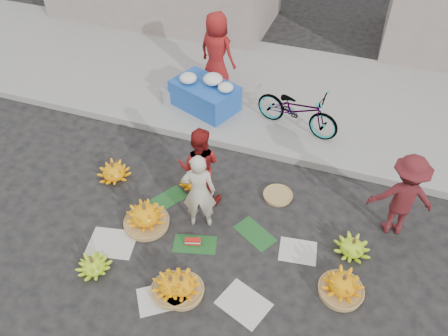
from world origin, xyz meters
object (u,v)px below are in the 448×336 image
(banana_bunch_4, at_px, (342,285))
(bicycle, at_px, (297,109))
(banana_bunch_0, at_px, (146,216))
(vendor_cream, at_px, (199,192))
(flower_table, at_px, (205,94))

(banana_bunch_4, bearing_deg, bicycle, 112.91)
(banana_bunch_0, height_order, banana_bunch_4, banana_bunch_0)
(banana_bunch_0, height_order, bicycle, bicycle)
(banana_bunch_4, bearing_deg, vendor_cream, 166.88)
(vendor_cream, distance_m, flower_table, 3.04)
(flower_table, distance_m, bicycle, 1.92)
(banana_bunch_4, height_order, vendor_cream, vendor_cream)
(vendor_cream, bearing_deg, banana_bunch_0, 5.57)
(vendor_cream, bearing_deg, bicycle, -125.65)
(banana_bunch_0, distance_m, vendor_cream, 0.98)
(vendor_cream, height_order, flower_table, vendor_cream)
(banana_bunch_4, xyz_separation_m, flower_table, (-3.31, 3.38, 0.25))
(banana_bunch_0, bearing_deg, bicycle, 61.61)
(banana_bunch_0, xyz_separation_m, flower_table, (-0.25, 3.18, 0.23))
(vendor_cream, xyz_separation_m, bicycle, (0.89, 2.75, -0.13))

